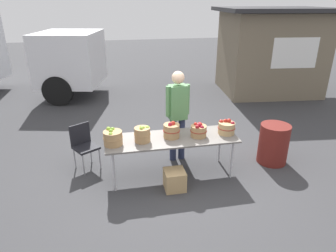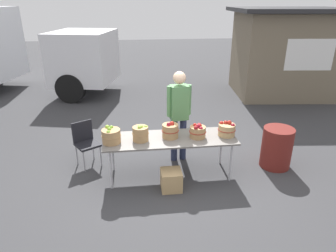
{
  "view_description": "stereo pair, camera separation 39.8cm",
  "coord_description": "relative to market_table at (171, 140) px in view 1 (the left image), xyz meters",
  "views": [
    {
      "loc": [
        -1.0,
        -4.65,
        2.99
      ],
      "look_at": [
        0.0,
        0.3,
        0.85
      ],
      "focal_mm": 32.17,
      "sensor_mm": 36.0,
      "label": 1
    },
    {
      "loc": [
        -0.6,
        -4.71,
        2.99
      ],
      "look_at": [
        0.0,
        0.3,
        0.85
      ],
      "focal_mm": 32.17,
      "sensor_mm": 36.0,
      "label": 2
    }
  ],
  "objects": [
    {
      "name": "apple_basket_red_2",
      "position": [
        1.01,
        -0.01,
        0.16
      ],
      "size": [
        0.31,
        0.31,
        0.27
      ],
      "color": "tan",
      "rests_on": "market_table"
    },
    {
      "name": "food_kiosk",
      "position": [
        4.38,
        4.71,
        0.67
      ],
      "size": [
        3.78,
        3.25,
        2.74
      ],
      "rotation": [
        0.0,
        0.0,
        -0.1
      ],
      "color": "#726651",
      "rests_on": "ground"
    },
    {
      "name": "apple_basket_green_1",
      "position": [
        -0.51,
        -0.04,
        0.17
      ],
      "size": [
        0.29,
        0.29,
        0.29
      ],
      "color": "#A87F51",
      "rests_on": "market_table"
    },
    {
      "name": "apple_basket_red_1",
      "position": [
        0.48,
        -0.03,
        0.16
      ],
      "size": [
        0.3,
        0.3,
        0.26
      ],
      "color": "#A87F51",
      "rests_on": "market_table"
    },
    {
      "name": "apple_basket_red_0",
      "position": [
        0.01,
        0.03,
        0.17
      ],
      "size": [
        0.3,
        0.3,
        0.3
      ],
      "color": "#A87F51",
      "rests_on": "market_table"
    },
    {
      "name": "ground_plane",
      "position": [
        0.0,
        0.0,
        -0.71
      ],
      "size": [
        40.0,
        40.0,
        0.0
      ],
      "primitive_type": "plane",
      "color": "#38383A"
    },
    {
      "name": "market_table",
      "position": [
        0.0,
        0.0,
        0.0
      ],
      "size": [
        2.3,
        0.76,
        0.75
      ],
      "color": "slate",
      "rests_on": "ground"
    },
    {
      "name": "produce_crate",
      "position": [
        -0.03,
        -0.44,
        -0.54
      ],
      "size": [
        0.34,
        0.34,
        0.34
      ],
      "primitive_type": "cube",
      "color": "tan",
      "rests_on": "ground"
    },
    {
      "name": "apple_basket_green_0",
      "position": [
        -1.0,
        -0.06,
        0.17
      ],
      "size": [
        0.33,
        0.33,
        0.28
      ],
      "color": "#A87F51",
      "rests_on": "market_table"
    },
    {
      "name": "trash_barrel",
      "position": [
        2.05,
        0.09,
        -0.32
      ],
      "size": [
        0.57,
        0.57,
        0.78
      ],
      "primitive_type": "cylinder",
      "color": "maroon",
      "rests_on": "ground"
    },
    {
      "name": "folding_chair",
      "position": [
        -1.55,
        0.6,
        -0.2
      ],
      "size": [
        0.55,
        0.55,
        0.86
      ],
      "rotation": [
        0.0,
        0.0,
        0.55
      ],
      "color": "black",
      "rests_on": "ground"
    },
    {
      "name": "vendor_adult",
      "position": [
        0.24,
        0.58,
        0.34
      ],
      "size": [
        0.47,
        0.28,
        1.79
      ],
      "rotation": [
        0.0,
        0.0,
        3.28
      ],
      "color": "#262D4C",
      "rests_on": "ground"
    }
  ]
}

